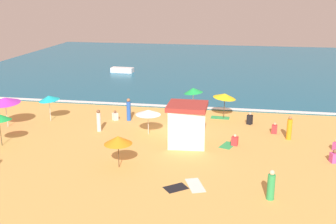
# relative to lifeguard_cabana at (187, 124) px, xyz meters

# --- Properties ---
(ground_plane) EXTENTS (60.00, 60.00, 0.00)m
(ground_plane) POSITION_rel_lifeguard_cabana_xyz_m (-1.31, 2.50, -1.44)
(ground_plane) COLOR #E0A856
(ocean_water) EXTENTS (60.00, 44.00, 0.10)m
(ocean_water) POSITION_rel_lifeguard_cabana_xyz_m (-1.31, 30.50, -1.39)
(ocean_water) COLOR #196084
(ocean_water) RESTS_ON ground_plane
(wave_breaker_foam) EXTENTS (57.00, 0.70, 0.01)m
(wave_breaker_foam) POSITION_rel_lifeguard_cabana_xyz_m (-1.31, 8.80, -1.34)
(wave_breaker_foam) COLOR white
(wave_breaker_foam) RESTS_ON ocean_water
(lifeguard_cabana) EXTENTS (2.60, 2.53, 2.84)m
(lifeguard_cabana) POSITION_rel_lifeguard_cabana_xyz_m (0.00, 0.00, 0.00)
(lifeguard_cabana) COLOR white
(lifeguard_cabana) RESTS_ON ground_plane
(beach_umbrella_0) EXTENTS (1.77, 1.74, 2.33)m
(beach_umbrella_0) POSITION_rel_lifeguard_cabana_xyz_m (-0.42, 7.25, 0.58)
(beach_umbrella_0) COLOR silver
(beach_umbrella_0) RESTS_ON ground_plane
(beach_umbrella_1) EXTENTS (2.41, 2.41, 1.86)m
(beach_umbrella_1) POSITION_rel_lifeguard_cabana_xyz_m (-3.02, 1.51, 0.23)
(beach_umbrella_1) COLOR silver
(beach_umbrella_1) RESTS_ON ground_plane
(beach_umbrella_2) EXTENTS (2.27, 2.25, 2.18)m
(beach_umbrella_2) POSITION_rel_lifeguard_cabana_xyz_m (-11.46, 3.26, 0.45)
(beach_umbrella_2) COLOR silver
(beach_umbrella_2) RESTS_ON ground_plane
(beach_umbrella_3) EXTENTS (2.78, 2.80, 2.42)m
(beach_umbrella_3) POSITION_rel_lifeguard_cabana_xyz_m (-14.02, 1.25, 0.67)
(beach_umbrella_3) COLOR silver
(beach_umbrella_3) RESTS_ON ground_plane
(beach_umbrella_5) EXTENTS (2.03, 2.00, 2.18)m
(beach_umbrella_5) POSITION_rel_lifeguard_cabana_xyz_m (2.24, 6.39, 0.44)
(beach_umbrella_5) COLOR #4C3823
(beach_umbrella_5) RESTS_ON ground_plane
(beach_umbrella_6) EXTENTS (1.82, 1.81, 1.97)m
(beach_umbrella_6) POSITION_rel_lifeguard_cabana_xyz_m (-3.49, -4.40, 0.27)
(beach_umbrella_6) COLOR #4C3823
(beach_umbrella_6) RESTS_ON ground_plane
(beach_tent) EXTENTS (2.53, 2.53, 1.13)m
(beach_tent) POSITION_rel_lifeguard_cabana_xyz_m (-0.14, 3.60, -0.88)
(beach_tent) COLOR orange
(beach_tent) RESTS_ON ground_plane
(beachgoer_0) EXTENTS (0.49, 0.49, 0.97)m
(beachgoer_0) POSITION_rel_lifeguard_cabana_xyz_m (4.30, 5.12, -1.02)
(beachgoer_0) COLOR black
(beachgoer_0) RESTS_ON ground_plane
(beachgoer_1) EXTENTS (0.53, 0.53, 0.81)m
(beachgoer_1) POSITION_rel_lifeguard_cabana_xyz_m (-6.40, 4.33, -1.09)
(beachgoer_1) COLOR white
(beachgoer_1) RESTS_ON ground_plane
(beachgoer_3) EXTENTS (0.45, 0.45, 1.70)m
(beachgoer_3) POSITION_rel_lifeguard_cabana_xyz_m (6.94, 2.19, -0.65)
(beachgoer_3) COLOR orange
(beachgoer_3) RESTS_ON ground_plane
(beachgoer_4) EXTENTS (0.51, 0.51, 0.81)m
(beachgoer_4) POSITION_rel_lifeguard_cabana_xyz_m (9.77, 0.55, -1.09)
(beachgoer_4) COLOR #D84CA5
(beachgoer_4) RESTS_ON ground_plane
(beachgoer_5) EXTENTS (0.41, 0.41, 0.83)m
(beachgoer_5) POSITION_rel_lifeguard_cabana_xyz_m (6.04, 3.30, -1.09)
(beachgoer_5) COLOR red
(beachgoer_5) RESTS_ON ground_plane
(beachgoer_6) EXTENTS (0.54, 0.54, 0.84)m
(beachgoer_6) POSITION_rel_lifeguard_cabana_xyz_m (9.22, -1.46, -1.09)
(beachgoer_6) COLOR #D84CA5
(beachgoer_6) RESTS_ON ground_plane
(beachgoer_7) EXTENTS (0.43, 0.43, 1.59)m
(beachgoer_7) POSITION_rel_lifeguard_cabana_xyz_m (5.09, -6.79, -0.71)
(beachgoer_7) COLOR green
(beachgoer_7) RESTS_ON ground_plane
(beachgoer_8) EXTENTS (0.45, 0.45, 1.83)m
(beachgoer_8) POSITION_rel_lifeguard_cabana_xyz_m (-5.29, 4.45, -0.56)
(beachgoer_8) COLOR blue
(beachgoer_8) RESTS_ON ground_plane
(beachgoer_9) EXTENTS (0.49, 0.49, 0.78)m
(beachgoer_9) POSITION_rel_lifeguard_cabana_xyz_m (3.21, 0.39, -1.12)
(beachgoer_9) COLOR red
(beachgoer_9) RESTS_ON ground_plane
(beachgoer_10) EXTENTS (0.43, 0.43, 1.66)m
(beachgoer_10) POSITION_rel_lifeguard_cabana_xyz_m (-6.79, 1.54, -0.63)
(beachgoer_10) COLOR white
(beachgoer_10) RESTS_ON ground_plane
(beach_towel_0) EXTENTS (1.44, 1.38, 0.01)m
(beach_towel_0) POSITION_rel_lifeguard_cabana_xyz_m (0.24, -6.44, -1.44)
(beach_towel_0) COLOR black
(beach_towel_0) RESTS_ON ground_plane
(beach_towel_1) EXTENTS (1.24, 1.58, 0.01)m
(beach_towel_1) POSITION_rel_lifeguard_cabana_xyz_m (2.77, 0.24, -1.44)
(beach_towel_1) COLOR green
(beach_towel_1) RESTS_ON ground_plane
(beach_towel_2) EXTENTS (1.31, 1.85, 0.01)m
(beach_towel_2) POSITION_rel_lifeguard_cabana_xyz_m (1.23, -5.96, -1.44)
(beach_towel_2) COLOR white
(beach_towel_2) RESTS_ON ground_plane
(beach_towel_3) EXTENTS (1.55, 0.93, 0.01)m
(beach_towel_3) POSITION_rel_lifeguard_cabana_xyz_m (1.94, 6.42, -1.44)
(beach_towel_3) COLOR green
(beach_towel_3) RESTS_ON ground_plane
(small_boat_0) EXTENTS (2.91, 1.31, 0.61)m
(small_boat_0) POSITION_rel_lifeguard_cabana_xyz_m (-11.27, 23.23, -1.04)
(small_boat_0) COLOR white
(small_boat_0) RESTS_ON ocean_water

